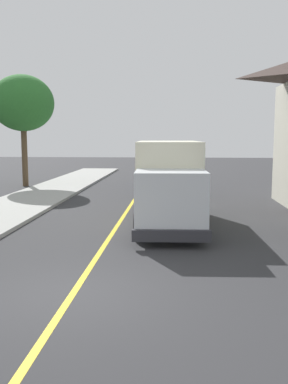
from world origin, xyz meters
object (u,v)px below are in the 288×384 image
(box_truck, at_px, (169,179))
(street_tree_down_block, at_px, (23,103))
(parked_car_far, at_px, (176,167))
(parked_car_mid, at_px, (169,174))
(parked_car_near, at_px, (170,183))

(box_truck, relative_size, street_tree_down_block, 0.97)
(parked_car_far, height_order, street_tree_down_block, street_tree_down_block)
(box_truck, distance_m, parked_car_mid, 12.86)
(parked_car_near, relative_size, parked_car_far, 1.00)
(box_truck, height_order, parked_car_far, box_truck)
(parked_car_far, xyz_separation_m, street_tree_down_block, (-10.31, -7.85, 4.79))
(box_truck, bearing_deg, parked_car_mid, 90.76)
(parked_car_far, bearing_deg, parked_car_mid, -93.71)
(parked_car_mid, xyz_separation_m, street_tree_down_block, (-9.86, -0.86, 4.79))
(box_truck, relative_size, parked_car_near, 1.63)
(parked_car_far, distance_m, street_tree_down_block, 13.82)
(parked_car_near, relative_size, parked_car_mid, 1.00)
(box_truck, bearing_deg, parked_car_near, 90.27)
(parked_car_mid, bearing_deg, street_tree_down_block, -175.02)
(box_truck, distance_m, parked_car_far, 19.83)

